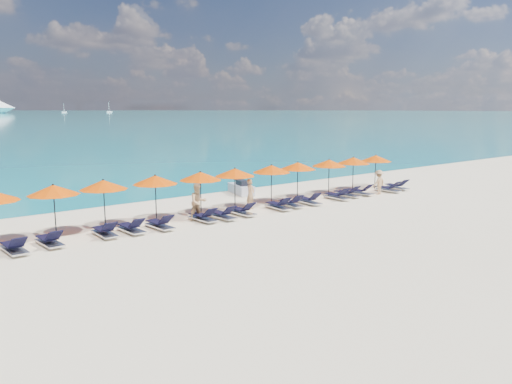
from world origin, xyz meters
TOP-DOWN VIEW (x-y plane):
  - ground at (0.00, 0.00)m, footprint 1400.00×1400.00m
  - sailboat_near at (203.06, 523.00)m, footprint 6.15×2.05m
  - sailboat_far at (159.01, 538.30)m, footprint 5.30×1.77m
  - jetski at (3.23, 8.59)m, footprint 1.51×2.58m
  - beachgoer_a at (0.74, 4.40)m, footprint 0.71×0.61m
  - beachgoer_b at (-2.85, 3.84)m, footprint 0.89×0.55m
  - beachgoer_c at (9.87, 3.16)m, footprint 1.00×0.50m
  - umbrella_1 at (-9.19, 4.76)m, footprint 2.10×2.10m
  - umbrella_2 at (-7.05, 4.83)m, footprint 2.10×2.10m
  - umbrella_3 at (-4.59, 4.79)m, footprint 2.10×2.10m
  - umbrella_4 at (-2.24, 4.57)m, footprint 2.10×2.10m
  - umbrella_5 at (-0.07, 4.68)m, footprint 2.10×2.10m
  - umbrella_6 at (2.39, 4.66)m, footprint 2.10×2.10m
  - umbrella_7 at (4.52, 4.83)m, footprint 2.10×2.10m
  - umbrella_8 at (7.06, 4.76)m, footprint 2.10×2.10m
  - umbrella_9 at (9.37, 4.83)m, footprint 2.10×2.10m
  - umbrella_10 at (11.58, 4.81)m, footprint 2.10×2.10m
  - lounger_1 at (-11.12, 3.37)m, footprint 0.72×1.73m
  - lounger_2 at (-9.79, 3.58)m, footprint 0.73×1.74m
  - lounger_3 at (-7.55, 3.64)m, footprint 0.65×1.71m
  - lounger_4 at (-6.41, 3.55)m, footprint 0.70×1.73m
  - lounger_5 at (-5.11, 3.42)m, footprint 0.73×1.74m
  - lounger_6 at (-2.82, 3.48)m, footprint 0.73×1.74m
  - lounger_7 at (-1.81, 3.33)m, footprint 0.70×1.73m
  - lounger_8 at (-0.54, 3.45)m, footprint 0.68×1.72m
  - lounger_9 at (1.82, 3.40)m, footprint 0.77×1.75m
  - lounger_10 at (2.82, 3.49)m, footprint 0.79×1.75m
  - lounger_11 at (4.11, 3.45)m, footprint 0.75×1.74m
  - lounger_12 at (6.45, 3.47)m, footprint 0.70×1.73m
  - lounger_13 at (7.55, 3.67)m, footprint 0.71×1.73m
  - lounger_14 at (8.68, 3.63)m, footprint 0.78×1.75m
  - lounger_15 at (11.03, 3.31)m, footprint 0.70×1.73m
  - lounger_16 at (12.22, 3.51)m, footprint 0.73×1.74m

SIDE VIEW (x-z plane):
  - ground at x=0.00m, z-range 0.00..0.00m
  - lounger_1 at x=-11.12m, z-range -0.09..0.56m
  - lounger_2 at x=-9.79m, z-range -0.09..0.56m
  - lounger_3 at x=-7.55m, z-range -0.09..0.56m
  - lounger_4 at x=-6.41m, z-range -0.09..0.56m
  - lounger_5 at x=-5.11m, z-range -0.09..0.56m
  - lounger_6 at x=-2.82m, z-range -0.09..0.56m
  - lounger_7 at x=-1.81m, z-range -0.09..0.56m
  - lounger_8 at x=-0.54m, z-range -0.09..0.56m
  - lounger_9 at x=1.82m, z-range -0.09..0.56m
  - lounger_10 at x=2.82m, z-range -0.09..0.56m
  - lounger_11 at x=4.11m, z-range -0.09..0.56m
  - lounger_12 at x=6.45m, z-range -0.09..0.56m
  - lounger_13 at x=7.55m, z-range -0.09..0.56m
  - lounger_14 at x=8.68m, z-range -0.09..0.56m
  - lounger_15 at x=11.03m, z-range -0.09..0.56m
  - lounger_16 at x=12.22m, z-range -0.09..0.56m
  - jetski at x=3.23m, z-range -0.08..0.79m
  - beachgoer_c at x=9.87m, z-range 0.00..1.52m
  - beachgoer_a at x=0.74m, z-range 0.00..1.64m
  - beachgoer_b at x=-2.85m, z-range 0.00..1.79m
  - sailboat_far at x=159.01m, z-range -3.86..5.85m
  - sailboat_near at x=203.06m, z-range -4.48..6.79m
  - umbrella_1 at x=-9.19m, z-range 0.88..3.16m
  - umbrella_2 at x=-7.05m, z-range 0.88..3.16m
  - umbrella_3 at x=-4.59m, z-range 0.88..3.16m
  - umbrella_4 at x=-2.24m, z-range 0.88..3.16m
  - umbrella_5 at x=-0.07m, z-range 0.88..3.16m
  - umbrella_6 at x=2.39m, z-range 0.88..3.16m
  - umbrella_7 at x=4.52m, z-range 0.88..3.16m
  - umbrella_8 at x=7.06m, z-range 0.88..3.16m
  - umbrella_9 at x=9.37m, z-range 0.88..3.16m
  - umbrella_10 at x=11.58m, z-range 0.88..3.16m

